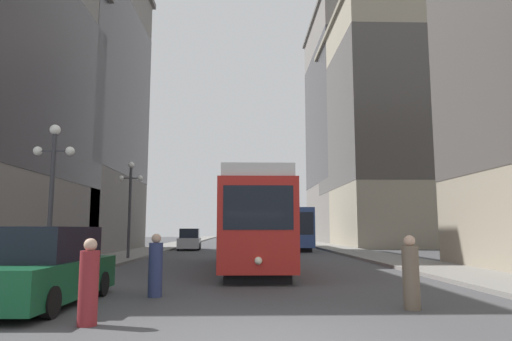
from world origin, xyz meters
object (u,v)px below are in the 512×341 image
object	(u,v)px
parked_car_left_near	(190,240)
lamp_post_left_near	(53,175)
parked_car_left_mid	(46,269)
pedestrian_crossing_far	(156,267)
transit_bus	(291,227)
pedestrian_on_sidewalk	(411,275)
streetcar	(254,222)
pedestrian_crossing_near	(89,285)
lamp_post_left_far	(130,194)

from	to	relation	value
parked_car_left_near	lamp_post_left_near	xyz separation A→B (m)	(-1.90, -24.27, 2.75)
parked_car_left_mid	pedestrian_crossing_far	bearing A→B (deg)	30.70
transit_bus	pedestrian_on_sidewalk	size ratio (longest dim) A/B	7.23
streetcar	pedestrian_crossing_near	size ratio (longest dim) A/B	8.40
parked_car_left_mid	lamp_post_left_near	distance (m)	5.71
lamp_post_left_far	pedestrian_crossing_near	bearing A→B (deg)	-78.26
parked_car_left_mid	transit_bus	bearing A→B (deg)	74.63
streetcar	pedestrian_on_sidewalk	xyz separation A→B (m)	(3.23, -10.65, -1.34)
parked_car_left_mid	streetcar	bearing A→B (deg)	63.95
pedestrian_crossing_near	pedestrian_crossing_far	bearing A→B (deg)	-61.47
pedestrian_crossing_far	lamp_post_left_near	size ratio (longest dim) A/B	0.32
parked_car_left_mid	pedestrian_on_sidewalk	xyz separation A→B (m)	(8.37, -0.77, -0.09)
lamp_post_left_near	lamp_post_left_far	world-z (taller)	lamp_post_left_far
transit_bus	lamp_post_left_near	distance (m)	27.12
streetcar	transit_bus	size ratio (longest dim) A/B	1.14
pedestrian_crossing_far	lamp_post_left_far	size ratio (longest dim) A/B	0.30
streetcar	pedestrian_on_sidewalk	world-z (taller)	streetcar
transit_bus	parked_car_left_mid	distance (m)	30.79
pedestrian_on_sidewalk	lamp_post_left_far	size ratio (longest dim) A/B	0.30
transit_bus	pedestrian_on_sidewalk	distance (m)	30.25
streetcar	pedestrian_crossing_near	bearing A→B (deg)	-105.24
streetcar	lamp_post_left_far	size ratio (longest dim) A/B	2.43
parked_car_left_near	pedestrian_on_sidewalk	distance (m)	30.83
pedestrian_on_sidewalk	lamp_post_left_near	distance (m)	11.95
parked_car_left_near	lamp_post_left_near	bearing A→B (deg)	-97.89
transit_bus	pedestrian_crossing_near	size ratio (longest dim) A/B	7.38
pedestrian_on_sidewalk	lamp_post_left_near	size ratio (longest dim) A/B	0.31
parked_car_left_near	lamp_post_left_far	xyz separation A→B (m)	(-1.90, -13.52, 2.93)
parked_car_left_mid	pedestrian_crossing_far	distance (m)	2.66
parked_car_left_mid	lamp_post_left_near	xyz separation A→B (m)	(-1.90, 4.63, 2.75)
lamp_post_left_near	pedestrian_crossing_far	bearing A→B (deg)	-38.25
parked_car_left_mid	pedestrian_crossing_near	size ratio (longest dim) A/B	3.14
pedestrian_crossing_near	lamp_post_left_near	xyz separation A→B (m)	(-3.67, 6.90, 2.86)
streetcar	pedestrian_crossing_far	distance (m)	9.13
pedestrian_crossing_near	lamp_post_left_far	size ratio (longest dim) A/B	0.29
parked_car_left_mid	pedestrian_crossing_near	distance (m)	2.87
pedestrian_crossing_far	lamp_post_left_far	xyz separation A→B (m)	(-4.22, 14.08, 3.01)
parked_car_left_near	pedestrian_crossing_near	size ratio (longest dim) A/B	3.10
streetcar	pedestrian_crossing_far	xyz separation A→B (m)	(-2.82, -8.58, -1.33)
transit_bus	lamp_post_left_near	world-z (taller)	lamp_post_left_near
parked_car_left_near	pedestrian_crossing_far	distance (m)	27.70
lamp_post_left_near	parked_car_left_near	bearing A→B (deg)	85.53
parked_car_left_near	lamp_post_left_far	world-z (taller)	lamp_post_left_far
pedestrian_crossing_near	lamp_post_left_far	xyz separation A→B (m)	(-3.67, 17.64, 3.03)
parked_car_left_near	parked_car_left_mid	bearing A→B (deg)	-93.42
streetcar	transit_bus	bearing A→B (deg)	79.42
pedestrian_crossing_far	pedestrian_on_sidewalk	distance (m)	6.40
pedestrian_on_sidewalk	lamp_post_left_far	world-z (taller)	lamp_post_left_far
parked_car_left_mid	pedestrian_crossing_far	xyz separation A→B (m)	(2.32, 1.30, -0.08)
transit_bus	pedestrian_crossing_far	bearing A→B (deg)	-102.57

